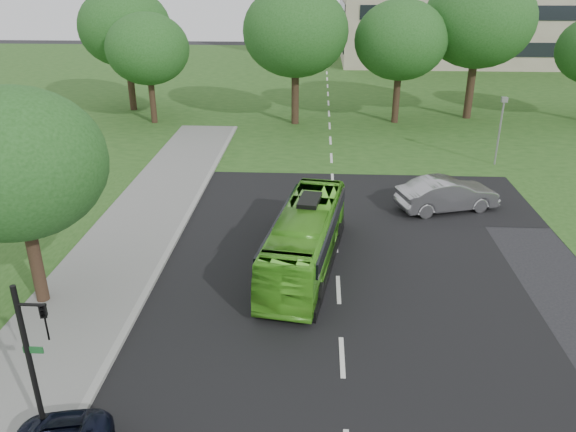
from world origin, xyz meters
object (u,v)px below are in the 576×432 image
object	(u,v)px
tree_park_b	(295,31)
camera_pole	(501,122)
tree_park_a	(148,49)
traffic_light	(35,359)
tree_park_d	(479,20)
bus	(305,239)
tree_park_c	(401,40)
tree_park_f	(125,27)
sedan	(447,194)
tree_side_near	(16,164)

from	to	relation	value
tree_park_b	camera_pole	world-z (taller)	tree_park_b
tree_park_a	traffic_light	xyz separation A→B (m)	(6.36, -32.31, -2.80)
tree_park_d	bus	world-z (taller)	tree_park_d
tree_park_b	tree_park_c	distance (m)	7.85
tree_park_f	bus	bearing A→B (deg)	-60.16
tree_park_b	tree_park_a	bearing A→B (deg)	-178.41
tree_park_f	sedan	bearing A→B (deg)	-42.77
bus	sedan	distance (m)	9.27
tree_park_a	bus	bearing A→B (deg)	-61.21
tree_park_c	tree_side_near	bearing A→B (deg)	-120.34
tree_park_d	camera_pole	xyz separation A→B (m)	(-1.07, -11.87, -4.79)
tree_park_c	sedan	world-z (taller)	tree_park_c
tree_park_d	tree_park_c	bearing A→B (deg)	-163.77
tree_park_c	tree_park_d	world-z (taller)	tree_park_d
tree_park_b	tree_park_c	bearing A→B (deg)	5.86
tree_park_f	sedan	xyz separation A→B (m)	(22.22, -20.55, -5.88)
tree_side_near	traffic_light	xyz separation A→B (m)	(3.31, -6.54, -2.49)
tree_park_b	sedan	world-z (taller)	tree_park_b
tree_park_c	camera_pole	world-z (taller)	tree_park_c
traffic_light	sedan	bearing A→B (deg)	36.97
bus	traffic_light	world-z (taller)	traffic_light
traffic_light	camera_pole	xyz separation A→B (m)	(17.32, 23.29, -0.09)
tree_park_d	sedan	distance (m)	21.01
bus	tree_park_c	bearing A→B (deg)	83.91
tree_park_a	tree_park_d	xyz separation A→B (m)	(24.75, 2.84, 1.90)
tree_park_c	bus	xyz separation A→B (m)	(-6.40, -23.61, -4.97)
tree_park_d	tree_park_f	xyz separation A→B (m)	(-27.72, 1.40, -0.77)
tree_park_f	traffic_light	world-z (taller)	tree_park_f
tree_park_f	tree_side_near	xyz separation A→B (m)	(6.02, -30.01, -1.44)
tree_park_b	tree_park_d	bearing A→B (deg)	10.45
tree_side_near	sedan	xyz separation A→B (m)	(16.20, 9.46, -4.44)
tree_park_b	tree_park_d	distance (m)	14.00
tree_park_d	sedan	size ratio (longest dim) A/B	2.22
tree_park_d	bus	size ratio (longest dim) A/B	1.26
tree_side_near	tree_park_f	bearing A→B (deg)	101.35
tree_park_c	traffic_light	size ratio (longest dim) A/B	1.94
tree_park_f	tree_park_d	bearing A→B (deg)	-2.89
tree_park_a	traffic_light	size ratio (longest dim) A/B	1.74
bus	tree_park_b	bearing A→B (deg)	102.52
tree_park_c	sedan	size ratio (longest dim) A/B	1.84
tree_park_c	bus	world-z (taller)	tree_park_c
bus	sedan	size ratio (longest dim) A/B	1.77
tree_park_f	traffic_light	xyz separation A→B (m)	(9.33, -36.55, -3.93)
sedan	traffic_light	distance (m)	20.64
bus	traffic_light	xyz separation A→B (m)	(-6.01, -9.80, 1.55)
tree_park_d	bus	xyz separation A→B (m)	(-12.38, -25.35, -6.25)
bus	tree_park_f	bearing A→B (deg)	128.91
tree_park_c	tree_park_a	bearing A→B (deg)	-176.64
bus	sedan	bearing A→B (deg)	51.10
tree_park_c	tree_park_d	xyz separation A→B (m)	(5.98, 1.74, 1.28)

